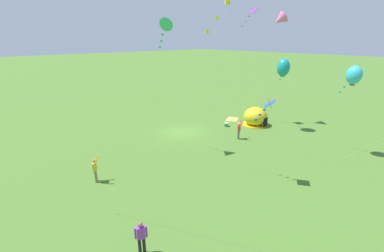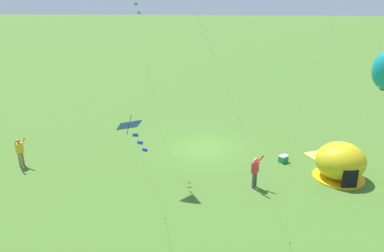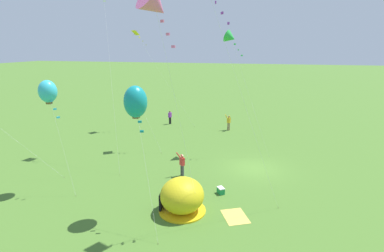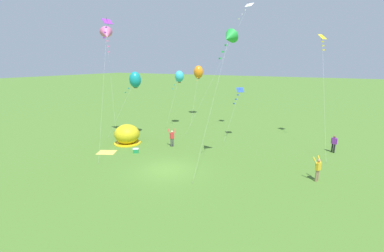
{
  "view_description": "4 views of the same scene",
  "coord_description": "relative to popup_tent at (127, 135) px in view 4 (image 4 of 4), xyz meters",
  "views": [
    {
      "loc": [
        16.44,
        19.62,
        9.51
      ],
      "look_at": [
        3.13,
        5.01,
        2.69
      ],
      "focal_mm": 24.0,
      "sensor_mm": 36.0,
      "label": 1
    },
    {
      "loc": [
        -0.76,
        23.18,
        9.9
      ],
      "look_at": [
        0.76,
        0.81,
        1.82
      ],
      "focal_mm": 35.0,
      "sensor_mm": 36.0,
      "label": 2
    },
    {
      "loc": [
        -23.09,
        -0.74,
        9.59
      ],
      "look_at": [
        -1.13,
        4.92,
        3.51
      ],
      "focal_mm": 28.0,
      "sensor_mm": 36.0,
      "label": 3
    },
    {
      "loc": [
        11.03,
        -16.11,
        8.52
      ],
      "look_at": [
        -0.07,
        4.38,
        2.72
      ],
      "focal_mm": 24.0,
      "sensor_mm": 36.0,
      "label": 4
    }
  ],
  "objects": [
    {
      "name": "kite_teal",
      "position": [
        -0.56,
        2.43,
        5.64
      ],
      "size": [
        3.39,
        2.8,
        7.53
      ],
      "color": "silver",
      "rests_on": "ground"
    },
    {
      "name": "ground_plane",
      "position": [
        7.71,
        -3.83,
        -1.0
      ],
      "size": [
        300.0,
        300.0,
        0.0
      ],
      "primitive_type": "plane",
      "color": "#477028"
    },
    {
      "name": "person_flying_kite",
      "position": [
        4.83,
        1.41,
        0.0
      ],
      "size": [
        0.68,
        0.72,
        1.89
      ],
      "color": "#4C4C51",
      "rests_on": "ground"
    },
    {
      "name": "cooler_box",
      "position": [
        2.77,
        -1.89,
        -0.78
      ],
      "size": [
        0.64,
        0.61,
        0.44
      ],
      "color": "#1E8C4C",
      "rests_on": "ground"
    },
    {
      "name": "person_watching_sky",
      "position": [
        19.55,
        7.3,
        -0.03
      ],
      "size": [
        0.53,
        0.39,
        1.72
      ],
      "color": "black",
      "rests_on": "ground"
    },
    {
      "name": "kite_purple",
      "position": [
        -0.08,
        -1.67,
        10.72
      ],
      "size": [
        2.42,
        4.66,
        12.49
      ],
      "color": "silver",
      "rests_on": "ground"
    },
    {
      "name": "kite_yellow",
      "position": [
        17.41,
        10.15,
        9.59
      ],
      "size": [
        2.23,
        6.98,
        11.34
      ],
      "color": "silver",
      "rests_on": "ground"
    },
    {
      "name": "kite_blue",
      "position": [
        9.87,
        7.25,
        4.29
      ],
      "size": [
        1.22,
        3.27,
        5.88
      ],
      "color": "silver",
      "rests_on": "ground"
    },
    {
      "name": "person_center_field",
      "position": [
        18.53,
        -0.27,
        0.0
      ],
      "size": [
        0.65,
        0.72,
        1.89
      ],
      "color": "#8C7251",
      "rests_on": "ground"
    },
    {
      "name": "popup_tent",
      "position": [
        0.0,
        0.0,
        0.0
      ],
      "size": [
        2.81,
        2.81,
        2.1
      ],
      "color": "gold",
      "rests_on": "ground"
    },
    {
      "name": "kite_pink",
      "position": [
        -2.33,
        0.44,
        10.3
      ],
      "size": [
        3.06,
        2.65,
        12.14
      ],
      "color": "silver",
      "rests_on": "ground"
    },
    {
      "name": "picnic_blanket",
      "position": [
        0.18,
        -3.15,
        -0.99
      ],
      "size": [
        2.1,
        1.92,
        0.01
      ],
      "primitive_type": "cube",
      "rotation": [
        0.0,
        0.0,
        0.46
      ],
      "color": "gold",
      "rests_on": "ground"
    },
    {
      "name": "kite_green",
      "position": [
        11.64,
        -1.08,
        9.29
      ],
      "size": [
        1.66,
        4.62,
        10.95
      ],
      "color": "silver",
      "rests_on": "ground"
    },
    {
      "name": "kite_orange",
      "position": [
        0.03,
        16.71,
        6.03
      ],
      "size": [
        3.03,
        7.51,
        8.03
      ],
      "color": "silver",
      "rests_on": "ground"
    },
    {
      "name": "kite_cyan",
      "position": [
        1.0,
        9.32,
        5.73
      ],
      "size": [
        1.58,
        2.6,
        7.47
      ],
      "color": "silver",
      "rests_on": "ground"
    },
    {
      "name": "kite_white",
      "position": [
        9.47,
        9.65,
        13.06
      ],
      "size": [
        6.51,
        4.21,
        14.94
      ],
      "color": "silver",
      "rests_on": "ground"
    }
  ]
}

